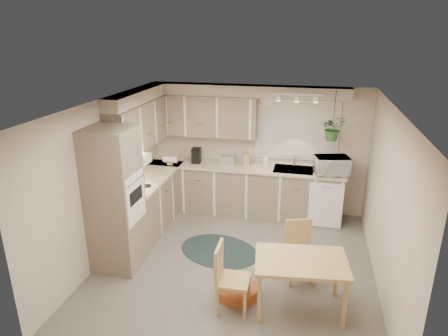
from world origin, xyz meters
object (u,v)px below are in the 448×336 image
at_px(braided_rug, 219,251).
at_px(microwave, 332,164).
at_px(chair_left, 234,278).
at_px(chair_back, 300,253).
at_px(pet_bed, 237,291).
at_px(dining_table, 300,284).

distance_m(braided_rug, microwave, 2.45).
xyz_separation_m(chair_left, chair_back, (0.78, 0.82, -0.02)).
bearing_deg(microwave, braided_rug, -154.84).
xyz_separation_m(chair_left, pet_bed, (-0.01, 0.26, -0.37)).
distance_m(chair_left, microwave, 3.01).
distance_m(chair_left, chair_back, 1.13).
distance_m(pet_bed, microwave, 2.90).
bearing_deg(microwave, pet_bed, -130.62).
relative_size(dining_table, microwave, 1.94).
relative_size(chair_left, microwave, 1.53).
bearing_deg(dining_table, microwave, 81.14).
xyz_separation_m(chair_back, braided_rug, (-1.27, 0.48, -0.42)).
bearing_deg(dining_table, pet_bed, 174.57).
height_order(dining_table, microwave, microwave).
bearing_deg(chair_left, dining_table, 101.96).
bearing_deg(chair_left, microwave, 154.99).
bearing_deg(pet_bed, chair_back, 35.33).
height_order(chair_back, microwave, microwave).
bearing_deg(microwave, chair_left, -128.23).
relative_size(chair_back, pet_bed, 1.52).
distance_m(braided_rug, pet_bed, 1.14).
xyz_separation_m(chair_left, braided_rug, (-0.49, 1.29, -0.43)).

